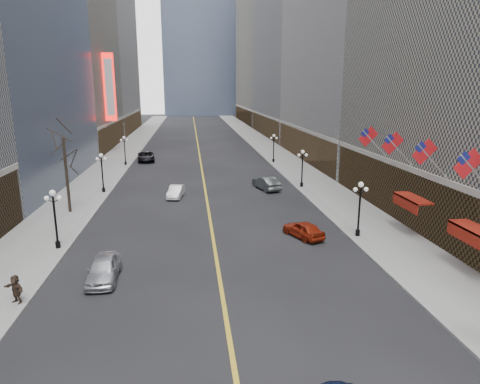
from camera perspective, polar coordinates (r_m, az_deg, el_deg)
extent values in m
cube|color=gray|center=(74.48, 5.55, 4.51)|extent=(6.00, 230.00, 0.15)
cube|color=gray|center=(73.86, -16.26, 3.94)|extent=(6.00, 230.00, 0.15)
cube|color=gold|center=(82.73, -5.49, 5.39)|extent=(0.25, 200.00, 0.02)
cube|color=#4B3D32|center=(37.96, 25.48, -1.89)|extent=(2.80, 41.00, 5.00)
cube|color=#4B3D32|center=(73.27, 9.31, 6.23)|extent=(2.80, 35.00, 5.00)
cube|color=gray|center=(113.03, 10.22, 19.67)|extent=(26.00, 40.00, 48.00)
cube|color=#4B3D32|center=(110.09, 3.88, 8.85)|extent=(2.80, 39.00, 5.00)
cube|color=gray|center=(155.30, 5.48, 20.74)|extent=(26.00, 46.00, 62.00)
cube|color=#4B3D32|center=(152.46, 0.90, 10.23)|extent=(2.80, 45.00, 5.00)
cube|color=gray|center=(94.17, -25.86, 20.43)|extent=(26.00, 30.00, 50.00)
cube|color=#4B3D32|center=(90.89, -17.41, 7.22)|extent=(2.80, 29.00, 5.00)
cube|color=#4B3D32|center=(124.33, -14.59, 9.00)|extent=(2.80, 37.00, 5.00)
cylinder|color=black|center=(36.45, 15.42, -5.25)|extent=(0.36, 0.36, 0.50)
cylinder|color=black|center=(35.93, 15.60, -2.61)|extent=(0.16, 0.16, 4.00)
sphere|color=white|center=(35.37, 15.84, 0.97)|extent=(0.44, 0.44, 0.44)
sphere|color=white|center=(35.29, 15.12, 0.32)|extent=(0.36, 0.36, 0.36)
sphere|color=white|center=(35.63, 16.46, 0.35)|extent=(0.36, 0.36, 0.36)
cylinder|color=black|center=(52.91, 8.21, 0.99)|extent=(0.36, 0.36, 0.50)
cylinder|color=black|center=(52.55, 8.28, 2.85)|extent=(0.16, 0.16, 4.00)
sphere|color=white|center=(52.17, 8.37, 5.33)|extent=(0.44, 0.44, 0.44)
sphere|color=white|center=(52.12, 7.87, 4.89)|extent=(0.36, 0.36, 0.36)
sphere|color=white|center=(52.35, 8.83, 4.90)|extent=(0.36, 0.36, 0.36)
cylinder|color=black|center=(70.12, 4.48, 4.22)|extent=(0.36, 0.36, 0.50)
cylinder|color=black|center=(69.86, 4.51, 5.64)|extent=(0.16, 0.16, 4.00)
sphere|color=white|center=(69.57, 4.54, 7.51)|extent=(0.44, 0.44, 0.44)
sphere|color=white|center=(69.53, 4.17, 7.19)|extent=(0.36, 0.36, 0.36)
sphere|color=white|center=(69.70, 4.90, 7.19)|extent=(0.36, 0.36, 0.36)
cylinder|color=black|center=(35.37, -23.10, -6.48)|extent=(0.36, 0.36, 0.50)
cylinder|color=black|center=(34.83, -23.37, -3.77)|extent=(0.16, 0.16, 4.00)
sphere|color=white|center=(34.26, -23.73, -0.10)|extent=(0.44, 0.44, 0.44)
sphere|color=white|center=(34.48, -24.38, -0.76)|extent=(0.36, 0.36, 0.36)
sphere|color=white|center=(34.22, -22.95, -0.73)|extent=(0.36, 0.36, 0.36)
cylinder|color=black|center=(52.17, -17.73, 0.29)|extent=(0.36, 0.36, 0.50)
cylinder|color=black|center=(51.81, -17.87, 2.17)|extent=(0.16, 0.16, 4.00)
sphere|color=white|center=(51.42, -18.05, 4.68)|extent=(0.44, 0.44, 0.44)
sphere|color=white|center=(51.57, -18.51, 4.22)|extent=(0.36, 0.36, 0.36)
sphere|color=white|center=(51.39, -17.53, 4.26)|extent=(0.36, 0.36, 0.36)
cylinder|color=black|center=(69.57, -15.01, 3.72)|extent=(0.36, 0.36, 0.50)
cylinder|color=black|center=(69.30, -15.10, 5.14)|extent=(0.16, 0.16, 4.00)
sphere|color=white|center=(69.01, -15.22, 7.03)|extent=(0.44, 0.44, 0.44)
sphere|color=white|center=(69.12, -15.57, 6.68)|extent=(0.36, 0.36, 0.36)
sphere|color=white|center=(68.99, -14.82, 6.72)|extent=(0.36, 0.36, 0.36)
cylinder|color=#B2B2B7|center=(29.99, 29.05, 2.11)|extent=(2.49, 0.12, 2.49)
cube|color=red|center=(29.51, 28.16, 3.34)|extent=(1.94, 0.04, 1.94)
cube|color=navy|center=(29.26, 27.68, 4.01)|extent=(0.88, 0.06, 0.88)
cylinder|color=#B2B2B7|center=(34.10, 24.24, 3.84)|extent=(2.49, 0.12, 2.49)
cube|color=red|center=(33.68, 23.39, 4.94)|extent=(1.94, 0.04, 1.94)
cube|color=navy|center=(33.46, 22.93, 5.54)|extent=(0.88, 0.06, 0.88)
cylinder|color=#B2B2B7|center=(38.42, 20.48, 5.17)|extent=(2.49, 0.12, 2.49)
cube|color=red|center=(38.05, 19.68, 6.15)|extent=(1.94, 0.04, 1.94)
cube|color=navy|center=(37.86, 19.25, 6.69)|extent=(0.88, 0.06, 0.88)
cylinder|color=#B2B2B7|center=(42.89, 17.48, 6.22)|extent=(2.49, 0.12, 2.49)
cube|color=red|center=(42.56, 16.73, 7.10)|extent=(1.94, 0.04, 1.94)
cube|color=navy|center=(42.39, 16.33, 7.58)|extent=(0.88, 0.06, 0.88)
cube|color=maroon|center=(31.10, 29.03, -4.39)|extent=(1.40, 4.00, 0.15)
cube|color=maroon|center=(30.85, 27.96, -5.19)|extent=(0.10, 4.00, 0.90)
cube|color=maroon|center=(37.59, 22.07, -0.75)|extent=(1.40, 4.00, 0.15)
cube|color=maroon|center=(37.38, 21.14, -1.38)|extent=(0.10, 4.00, 0.90)
cube|color=red|center=(83.08, -17.02, 13.20)|extent=(2.00, 0.50, 12.00)
cube|color=white|center=(83.07, -16.99, 13.20)|extent=(1.40, 0.55, 10.00)
cylinder|color=#2D231C|center=(44.26, -22.10, 2.04)|extent=(0.28, 0.28, 7.20)
imported|color=#B9BBC1|center=(28.92, -17.74, -9.70)|extent=(1.91, 4.58, 1.55)
imported|color=silver|center=(48.24, -8.54, 0.06)|extent=(2.06, 4.21, 1.33)
imported|color=black|center=(72.89, -12.43, 4.63)|extent=(3.31, 6.05, 1.61)
imported|color=#9D2711|center=(35.45, 8.44, -4.94)|extent=(3.14, 4.35, 1.38)
imported|color=#454B4C|center=(51.48, 3.52, 1.20)|extent=(2.94, 5.11, 1.59)
imported|color=#34251D|center=(27.60, -27.74, -11.37)|extent=(1.52, 1.24, 1.66)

